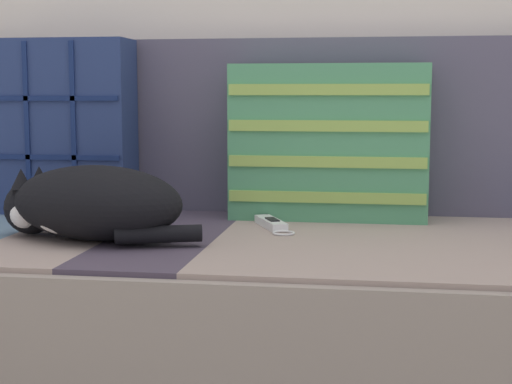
% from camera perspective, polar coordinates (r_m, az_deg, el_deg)
% --- Properties ---
extents(couch, '(2.12, 0.88, 0.37)m').
position_cam_1_polar(couch, '(1.75, 1.25, -9.14)').
color(couch, gray).
rests_on(couch, ground_plane).
extents(sofa_backrest, '(2.08, 0.14, 0.44)m').
position_cam_1_polar(sofa_backrest, '(2.05, 2.66, 4.86)').
color(sofa_backrest, '#514C60').
rests_on(sofa_backrest, couch).
extents(throw_pillow_quilted, '(0.36, 0.14, 0.44)m').
position_cam_1_polar(throw_pillow_quilted, '(2.05, -13.99, 4.63)').
color(throw_pillow_quilted, navy).
rests_on(throw_pillow_quilted, couch).
extents(throw_pillow_striped, '(0.47, 0.14, 0.37)m').
position_cam_1_polar(throw_pillow_striped, '(1.89, 5.29, 3.62)').
color(throw_pillow_striped, '#4C9366').
rests_on(throw_pillow_striped, couch).
extents(sleeping_cat, '(0.45, 0.29, 0.16)m').
position_cam_1_polar(sleeping_cat, '(1.66, -12.12, -0.85)').
color(sleeping_cat, black).
rests_on(sleeping_cat, couch).
extents(game_remote_far, '(0.12, 0.19, 0.02)m').
position_cam_1_polar(game_remote_far, '(1.78, 1.16, -2.33)').
color(game_remote_far, white).
rests_on(game_remote_far, couch).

